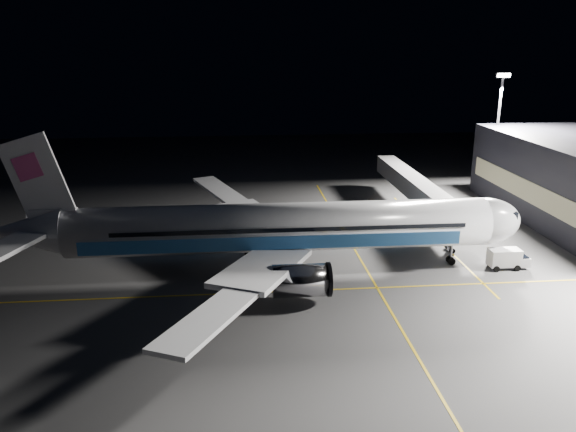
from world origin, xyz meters
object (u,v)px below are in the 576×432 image
(floodlight_mast_north, at_px, (498,123))
(jet_bridge, at_px, (418,189))
(safety_cone_c, at_px, (216,231))
(airliner, at_px, (272,228))
(safety_cone_b, at_px, (316,229))
(safety_cone_a, at_px, (315,244))
(baggage_tug, at_px, (289,210))
(service_truck, at_px, (508,258))

(floodlight_mast_north, bearing_deg, jet_bridge, -142.26)
(safety_cone_c, bearing_deg, airliner, -63.68)
(safety_cone_b, bearing_deg, jet_bridge, 15.61)
(safety_cone_a, bearing_deg, baggage_tug, 98.42)
(safety_cone_c, bearing_deg, safety_cone_b, -1.70)
(airliner, xyz_separation_m, service_truck, (27.67, -2.00, -3.88))
(airliner, relative_size, safety_cone_b, 112.76)
(service_truck, xyz_separation_m, safety_cone_b, (-20.60, 15.58, -1.01))
(service_truck, distance_m, safety_cone_c, 38.13)
(safety_cone_a, xyz_separation_m, safety_cone_c, (-13.10, 6.31, 0.01))
(safety_cone_a, bearing_deg, safety_cone_c, 154.26)
(jet_bridge, xyz_separation_m, safety_cone_b, (-16.00, -4.47, -4.31))
(baggage_tug, bearing_deg, jet_bridge, -0.78)
(airliner, distance_m, floodlight_mast_north, 52.56)
(service_truck, distance_m, safety_cone_a, 23.60)
(airliner, relative_size, baggage_tug, 24.92)
(safety_cone_b, bearing_deg, floodlight_mast_north, 28.42)
(safety_cone_b, bearing_deg, service_truck, -37.11)
(floodlight_mast_north, relative_size, safety_cone_c, 32.31)
(airliner, relative_size, safety_cone_a, 100.47)
(airliner, bearing_deg, safety_cone_c, 116.32)
(airliner, distance_m, baggage_tug, 22.80)
(safety_cone_a, relative_size, safety_cone_c, 0.96)
(service_truck, bearing_deg, jet_bridge, 102.46)
(baggage_tug, height_order, safety_cone_c, baggage_tug)
(service_truck, bearing_deg, safety_cone_a, 155.30)
(service_truck, relative_size, safety_cone_a, 7.73)
(jet_bridge, xyz_separation_m, safety_cone_c, (-30.00, -4.06, -4.26))
(airliner, relative_size, jet_bridge, 1.79)
(airliner, xyz_separation_m, floodlight_mast_north, (41.08, 31.99, 7.21))
(airliner, relative_size, service_truck, 12.99)
(jet_bridge, height_order, safety_cone_a, jet_bridge)
(floodlight_mast_north, height_order, safety_cone_c, floodlight_mast_north)
(floodlight_mast_north, height_order, safety_cone_b, floodlight_mast_north)
(jet_bridge, distance_m, safety_cone_a, 20.28)
(airliner, xyz_separation_m, safety_cone_a, (6.18, 7.69, -4.86))
(baggage_tug, bearing_deg, service_truck, -34.53)
(jet_bridge, relative_size, service_truck, 7.27)
(jet_bridge, height_order, safety_cone_b, jet_bridge)
(jet_bridge, relative_size, safety_cone_c, 53.69)
(floodlight_mast_north, height_order, safety_cone_a, floodlight_mast_north)
(baggage_tug, relative_size, safety_cone_c, 3.85)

